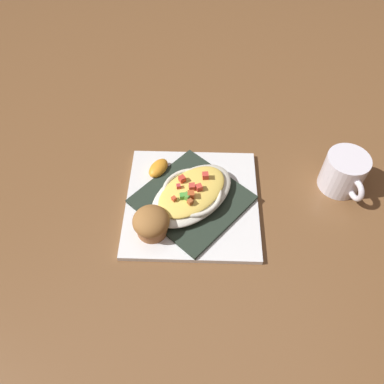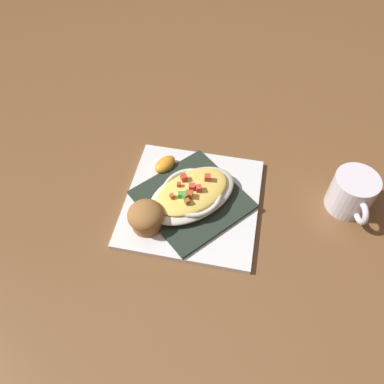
{
  "view_description": "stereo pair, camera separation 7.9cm",
  "coord_description": "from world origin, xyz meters",
  "px_view_note": "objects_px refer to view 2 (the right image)",
  "views": [
    {
      "loc": [
        -0.05,
        0.47,
        0.68
      ],
      "look_at": [
        0.0,
        0.0,
        0.04
      ],
      "focal_mm": 36.21,
      "sensor_mm": 36.0,
      "label": 1
    },
    {
      "loc": [
        -0.13,
        0.46,
        0.68
      ],
      "look_at": [
        0.0,
        0.0,
        0.04
      ],
      "focal_mm": 36.21,
      "sensor_mm": 36.0,
      "label": 2
    }
  ],
  "objects_px": {
    "muffin": "(146,217)",
    "orange_garnish": "(165,165)",
    "coffee_mug": "(351,195)",
    "gratin_dish": "(192,193)",
    "square_plate": "(192,202)"
  },
  "relations": [
    {
      "from": "square_plate",
      "to": "coffee_mug",
      "type": "bearing_deg",
      "value": -164.98
    },
    {
      "from": "muffin",
      "to": "coffee_mug",
      "type": "relative_size",
      "value": 0.62
    },
    {
      "from": "square_plate",
      "to": "muffin",
      "type": "xyz_separation_m",
      "value": [
        0.07,
        0.08,
        0.04
      ]
    },
    {
      "from": "muffin",
      "to": "orange_garnish",
      "type": "height_order",
      "value": "muffin"
    },
    {
      "from": "orange_garnish",
      "to": "coffee_mug",
      "type": "height_order",
      "value": "coffee_mug"
    },
    {
      "from": "gratin_dish",
      "to": "orange_garnish",
      "type": "relative_size",
      "value": 3.51
    },
    {
      "from": "gratin_dish",
      "to": "square_plate",
      "type": "bearing_deg",
      "value": -121.39
    },
    {
      "from": "gratin_dish",
      "to": "muffin",
      "type": "distance_m",
      "value": 0.11
    },
    {
      "from": "square_plate",
      "to": "coffee_mug",
      "type": "relative_size",
      "value": 2.37
    },
    {
      "from": "square_plate",
      "to": "gratin_dish",
      "type": "xyz_separation_m",
      "value": [
        0.0,
        0.0,
        0.03
      ]
    },
    {
      "from": "gratin_dish",
      "to": "coffee_mug",
      "type": "xyz_separation_m",
      "value": [
        -0.32,
        -0.09,
        0.0
      ]
    },
    {
      "from": "orange_garnish",
      "to": "coffee_mug",
      "type": "xyz_separation_m",
      "value": [
        -0.4,
        -0.01,
        0.01
      ]
    },
    {
      "from": "coffee_mug",
      "to": "muffin",
      "type": "bearing_deg",
      "value": 23.37
    },
    {
      "from": "muffin",
      "to": "orange_garnish",
      "type": "distance_m",
      "value": 0.15
    },
    {
      "from": "square_plate",
      "to": "gratin_dish",
      "type": "distance_m",
      "value": 0.03
    }
  ]
}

